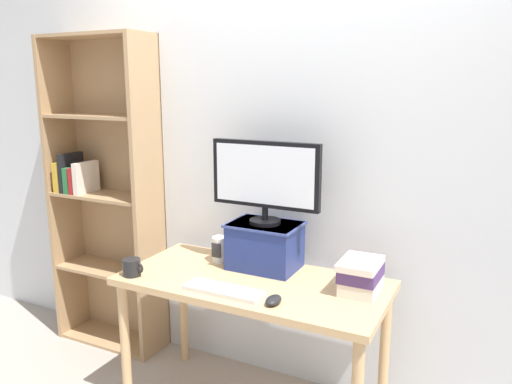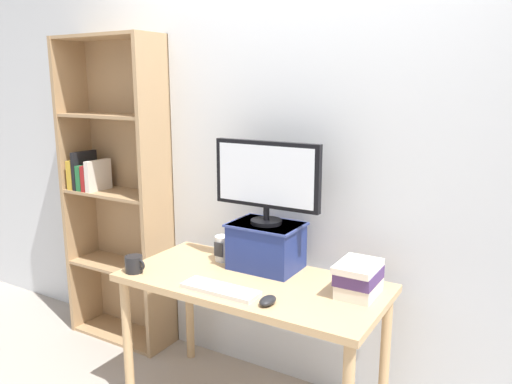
# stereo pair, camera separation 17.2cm
# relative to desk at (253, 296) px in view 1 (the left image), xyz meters

# --- Properties ---
(back_wall) EXTENTS (7.00, 0.08, 2.60)m
(back_wall) POSITION_rel_desk_xyz_m (0.00, 0.43, 0.65)
(back_wall) COLOR silver
(back_wall) RESTS_ON ground_plane
(desk) EXTENTS (1.33, 0.63, 0.74)m
(desk) POSITION_rel_desk_xyz_m (0.00, 0.00, 0.00)
(desk) COLOR tan
(desk) RESTS_ON ground_plane
(bookshelf_unit) EXTENTS (0.74, 0.28, 1.98)m
(bookshelf_unit) POSITION_rel_desk_xyz_m (-1.20, 0.28, 0.35)
(bookshelf_unit) COLOR tan
(bookshelf_unit) RESTS_ON ground_plane
(riser_box) EXTENTS (0.37, 0.27, 0.24)m
(riser_box) POSITION_rel_desk_xyz_m (-0.02, 0.18, 0.22)
(riser_box) COLOR navy
(riser_box) RESTS_ON desk
(computer_monitor) EXTENTS (0.59, 0.16, 0.43)m
(computer_monitor) POSITION_rel_desk_xyz_m (-0.02, 0.17, 0.57)
(computer_monitor) COLOR black
(computer_monitor) RESTS_ON riser_box
(keyboard) EXTENTS (0.38, 0.12, 0.02)m
(keyboard) POSITION_rel_desk_xyz_m (-0.05, -0.20, 0.10)
(keyboard) COLOR silver
(keyboard) RESTS_ON desk
(computer_mouse) EXTENTS (0.06, 0.10, 0.04)m
(computer_mouse) POSITION_rel_desk_xyz_m (0.21, -0.21, 0.11)
(computer_mouse) COLOR black
(computer_mouse) RESTS_ON desk
(book_stack) EXTENTS (0.18, 0.24, 0.16)m
(book_stack) POSITION_rel_desk_xyz_m (0.52, 0.09, 0.17)
(book_stack) COLOR silver
(book_stack) RESTS_ON desk
(coffee_mug) EXTENTS (0.12, 0.09, 0.09)m
(coffee_mug) POSITION_rel_desk_xyz_m (-0.57, -0.23, 0.13)
(coffee_mug) COLOR black
(coffee_mug) RESTS_ON desk
(desk_speaker) EXTENTS (0.09, 0.10, 0.14)m
(desk_speaker) POSITION_rel_desk_xyz_m (-0.27, 0.15, 0.16)
(desk_speaker) COLOR silver
(desk_speaker) RESTS_ON desk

